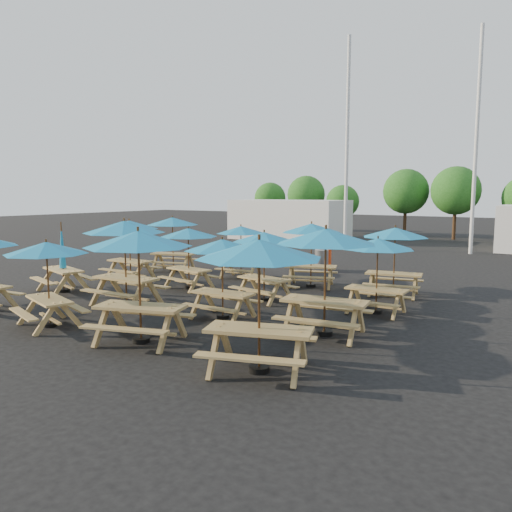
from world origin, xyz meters
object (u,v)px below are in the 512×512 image
Objects in this scene: picnic_unit_6 at (188,236)px; picnic_unit_2 at (129,228)px; picnic_unit_15 at (395,236)px; picnic_unit_9 at (222,249)px; picnic_unit_12 at (259,256)px; picnic_unit_7 at (241,233)px; picnic_unit_8 at (138,245)px; picnic_unit_14 at (378,248)px; picnic_unit_13 at (326,242)px; waste_bin_0 at (228,252)px; picnic_unit_3 at (172,224)px; picnic_unit_4 at (47,253)px; waste_bin_2 at (322,261)px; picnic_unit_1 at (63,263)px; waste_bin_1 at (245,255)px; picnic_unit_10 at (264,241)px; waste_bin_3 at (324,260)px; picnic_unit_5 at (124,231)px; picnic_unit_11 at (311,231)px.

picnic_unit_2 is at bearing -173.82° from picnic_unit_6.
picnic_unit_9 is at bearing -127.94° from picnic_unit_15.
picnic_unit_12 reaches higher than picnic_unit_6.
picnic_unit_2 is 0.77× the size of picnic_unit_12.
picnic_unit_8 reaches higher than picnic_unit_7.
picnic_unit_14 is (6.39, -2.65, 0.04)m from picnic_unit_7.
picnic_unit_13 is at bearing -47.88° from picnic_unit_7.
picnic_unit_3 is at bearing -94.27° from waste_bin_0.
picnic_unit_6 is (-0.37, 5.67, -0.01)m from picnic_unit_4.
picnic_unit_8 reaches higher than waste_bin_2.
picnic_unit_1 is 2.54× the size of waste_bin_1.
waste_bin_0 is at bearing 125.87° from picnic_unit_7.
waste_bin_2 is (-1.08, 11.35, -1.72)m from picnic_unit_8.
picnic_unit_14 is at bearing 31.69° from picnic_unit_1.
picnic_unit_6 is at bearing -3.21° from picnic_unit_2.
picnic_unit_15 is (9.43, 5.47, 0.97)m from picnic_unit_1.
waste_bin_1 is (1.30, 5.79, -1.53)m from picnic_unit_2.
picnic_unit_1 is 6.88m from picnic_unit_10.
picnic_unit_15 is 5.46m from waste_bin_2.
picnic_unit_1 reaches higher than waste_bin_3.
picnic_unit_4 is 0.93× the size of picnic_unit_13.
picnic_unit_2 is 6.68m from picnic_unit_4.
picnic_unit_4 is 12.22m from waste_bin_3.
picnic_unit_1 is 5.47m from picnic_unit_3.
picnic_unit_7 is 0.72× the size of picnic_unit_8.
picnic_unit_6 is 6.28m from waste_bin_1.
picnic_unit_5 is at bearing -147.54° from picnic_unit_15.
picnic_unit_1 is 1.03× the size of picnic_unit_2.
picnic_unit_11 is 7.33m from waste_bin_0.
picnic_unit_10 is 4.03m from picnic_unit_13.
picnic_unit_8 is 3.20× the size of waste_bin_3.
waste_bin_0 is at bearing 128.05° from picnic_unit_13.
waste_bin_0 is at bearing 165.38° from waste_bin_1.
picnic_unit_11 reaches higher than waste_bin_2.
picnic_unit_3 is 1.20× the size of picnic_unit_6.
picnic_unit_3 is at bearing 91.93° from picnic_unit_2.
picnic_unit_2 is 6.20m from picnic_unit_10.
waste_bin_1 is (-8.37, 5.77, -1.36)m from picnic_unit_14.
picnic_unit_7 is (3.40, 5.50, 0.82)m from picnic_unit_1.
picnic_unit_5 is 3.37m from picnic_unit_9.
picnic_unit_2 is at bearing -129.35° from waste_bin_3.
waste_bin_2 is at bearing 74.16° from picnic_unit_1.
waste_bin_1 is at bearing 148.20° from picnic_unit_15.
picnic_unit_1 reaches higher than picnic_unit_9.
picnic_unit_4 is 1.10× the size of picnic_unit_10.
waste_bin_0 is 1.00× the size of waste_bin_2.
picnic_unit_7 reaches higher than waste_bin_3.
picnic_unit_5 is at bearing -71.76° from waste_bin_0.
picnic_unit_4 is 5.68m from picnic_unit_6.
waste_bin_0 is (-6.08, 6.38, -1.40)m from picnic_unit_10.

